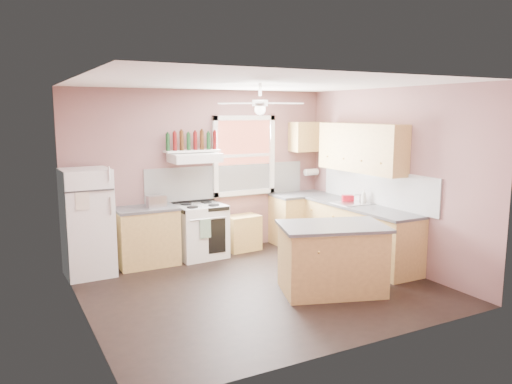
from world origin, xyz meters
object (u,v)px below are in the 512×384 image
toaster (156,201)px  stove (200,231)px  cart (243,234)px  island (332,260)px  refrigerator (87,223)px

toaster → stove: toaster is taller
cart → island: (0.14, -2.34, 0.15)m
stove → island: same height
stove → island: (0.93, -2.29, 0.00)m
toaster → cart: 1.68m
refrigerator → island: refrigerator is taller
stove → cart: 0.81m
toaster → stove: size_ratio=0.33×
toaster → stove: bearing=2.5°
toaster → island: size_ratio=0.22×
refrigerator → toaster: 1.05m
refrigerator → stove: size_ratio=1.80×
refrigerator → cart: 2.60m
toaster → island: bearing=-55.4°
island → cart: bearing=112.0°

